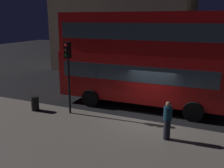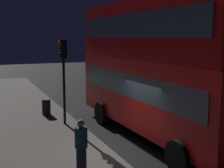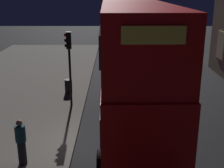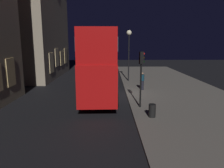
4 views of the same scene
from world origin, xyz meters
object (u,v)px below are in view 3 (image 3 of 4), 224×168
object	(u,v)px
pedestrian	(21,142)
litter_bin	(68,86)
traffic_light_near_kerb	(69,54)
double_decker_bus	(134,65)

from	to	relation	value
pedestrian	litter_bin	distance (m)	7.74
traffic_light_near_kerb	litter_bin	bearing A→B (deg)	-175.15
traffic_light_near_kerb	litter_bin	distance (m)	3.23
double_decker_bus	litter_bin	size ratio (longest dim) A/B	12.12
double_decker_bus	litter_bin	bearing A→B (deg)	-146.64
traffic_light_near_kerb	litter_bin	xyz separation A→B (m)	(-2.08, -0.43, -2.43)
traffic_light_near_kerb	double_decker_bus	bearing A→B (deg)	39.01
traffic_light_near_kerb	pedestrian	size ratio (longest dim) A/B	2.29
double_decker_bus	traffic_light_near_kerb	xyz separation A→B (m)	(-3.02, -3.11, -0.17)
pedestrian	traffic_light_near_kerb	bearing A→B (deg)	-50.42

